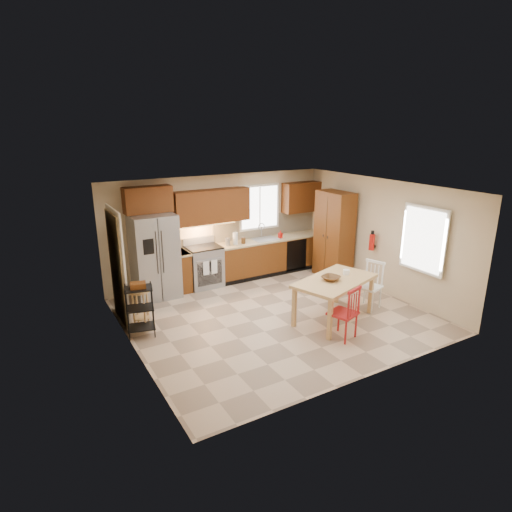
{
  "coord_description": "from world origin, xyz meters",
  "views": [
    {
      "loc": [
        -4.19,
        -6.48,
        3.62
      ],
      "look_at": [
        -0.2,
        0.4,
        1.15
      ],
      "focal_mm": 30.0,
      "sensor_mm": 36.0,
      "label": 1
    }
  ],
  "objects": [
    {
      "name": "wall_left",
      "position": [
        -2.75,
        0.0,
        1.25
      ],
      "size": [
        0.02,
        5.0,
        2.5
      ],
      "primitive_type": "cube",
      "color": "#CCB793",
      "rests_on": "ground"
    },
    {
      "name": "sink",
      "position": [
        1.1,
        2.2,
        0.86
      ],
      "size": [
        0.62,
        0.46,
        0.16
      ],
      "primitive_type": "cube",
      "color": "gray",
      "rests_on": "base_cabinet_run"
    },
    {
      "name": "dishwasher",
      "position": [
        1.85,
        1.91,
        0.45
      ],
      "size": [
        0.6,
        0.02,
        0.78
      ],
      "primitive_type": "cube",
      "color": "black",
      "rests_on": "floor"
    },
    {
      "name": "utility_cart",
      "position": [
        -2.5,
        0.51,
        0.47
      ],
      "size": [
        0.54,
        0.47,
        0.94
      ],
      "primitive_type": null,
      "rotation": [
        0.0,
        0.0,
        -0.23
      ],
      "color": "black",
      "rests_on": "floor"
    },
    {
      "name": "canister_wood",
      "position": [
        0.45,
        2.12,
        0.97
      ],
      "size": [
        0.1,
        0.1,
        0.14
      ],
      "primitive_type": "cylinder",
      "color": "#523316",
      "rests_on": "base_cabinet_run"
    },
    {
      "name": "upper_over_fridge",
      "position": [
        -1.7,
        2.33,
        2.1
      ],
      "size": [
        1.0,
        0.35,
        0.55
      ],
      "primitive_type": "cube",
      "color": "#53270D",
      "rests_on": "wall_back"
    },
    {
      "name": "wall_right",
      "position": [
        2.75,
        0.0,
        1.25
      ],
      "size": [
        0.02,
        5.0,
        2.5
      ],
      "primitive_type": "cube",
      "color": "#CCB793",
      "rests_on": "ground"
    },
    {
      "name": "refrigerator",
      "position": [
        -1.7,
        2.12,
        0.91
      ],
      "size": [
        0.92,
        0.75,
        1.82
      ],
      "primitive_type": "cube",
      "color": "gray",
      "rests_on": "floor"
    },
    {
      "name": "window_back",
      "position": [
        1.1,
        2.48,
        1.65
      ],
      "size": [
        1.12,
        0.04,
        1.12
      ],
      "primitive_type": "cube",
      "color": "white",
      "rests_on": "wall_back"
    },
    {
      "name": "backsplash",
      "position": [
        1.29,
        2.48,
        1.18
      ],
      "size": [
        2.92,
        0.03,
        0.55
      ],
      "primitive_type": "cube",
      "color": "beige",
      "rests_on": "wall_back"
    },
    {
      "name": "ceiling",
      "position": [
        0.0,
        0.0,
        2.5
      ],
      "size": [
        5.5,
        5.0,
        0.02
      ],
      "primitive_type": "cube",
      "color": "silver",
      "rests_on": "ground"
    },
    {
      "name": "chair_white",
      "position": [
        1.82,
        -0.66,
        0.49
      ],
      "size": [
        0.57,
        0.57,
        0.97
      ],
      "primitive_type": null,
      "rotation": [
        0.0,
        0.0,
        1.89
      ],
      "color": "white",
      "rests_on": "floor"
    },
    {
      "name": "table_jar",
      "position": [
        1.23,
        -0.6,
        0.85
      ],
      "size": [
        0.16,
        0.16,
        0.15
      ],
      "primitive_type": "cylinder",
      "rotation": [
        0.0,
        0.0,
        0.32
      ],
      "color": "white",
      "rests_on": "dining_table"
    },
    {
      "name": "table_bowl",
      "position": [
        0.77,
        -0.71,
        0.82
      ],
      "size": [
        0.42,
        0.42,
        0.08
      ],
      "primitive_type": "imported",
      "rotation": [
        0.0,
        0.0,
        0.32
      ],
      "color": "#523316",
      "rests_on": "dining_table"
    },
    {
      "name": "wall_front",
      "position": [
        0.0,
        -2.5,
        1.25
      ],
      "size": [
        5.5,
        0.02,
        2.5
      ],
      "primitive_type": "cube",
      "color": "#CCB793",
      "rests_on": "ground"
    },
    {
      "name": "range_stove",
      "position": [
        -0.55,
        2.19,
        0.46
      ],
      "size": [
        0.76,
        0.63,
        0.92
      ],
      "primitive_type": "cube",
      "color": "gray",
      "rests_on": "floor"
    },
    {
      "name": "base_cabinet_run",
      "position": [
        1.29,
        2.2,
        0.45
      ],
      "size": [
        2.92,
        0.6,
        0.9
      ],
      "primitive_type": "cube",
      "color": "#5E3511",
      "rests_on": "floor"
    },
    {
      "name": "canister_steel",
      "position": [
        0.05,
        2.15,
        0.99
      ],
      "size": [
        0.11,
        0.11,
        0.18
      ],
      "primitive_type": "cylinder",
      "color": "gray",
      "rests_on": "base_cabinet_run"
    },
    {
      "name": "wall_back",
      "position": [
        0.0,
        2.5,
        1.25
      ],
      "size": [
        5.5,
        0.02,
        2.5
      ],
      "primitive_type": "cube",
      "color": "#CCB793",
      "rests_on": "ground"
    },
    {
      "name": "bar_stool",
      "position": [
        -2.42,
        0.77,
        0.38
      ],
      "size": [
        0.49,
        0.49,
        0.76
      ],
      "primitive_type": null,
      "rotation": [
        0.0,
        0.0,
        0.43
      ],
      "color": "tan",
      "rests_on": "floor"
    },
    {
      "name": "soap_bottle",
      "position": [
        1.48,
        2.1,
        1.0
      ],
      "size": [
        0.09,
        0.09,
        0.19
      ],
      "primitive_type": "imported",
      "color": "#AF120C",
      "rests_on": "base_cabinet_run"
    },
    {
      "name": "fire_extinguisher",
      "position": [
        2.63,
        0.15,
        1.1
      ],
      "size": [
        0.12,
        0.12,
        0.36
      ],
      "primitive_type": "cylinder",
      "color": "#AF120C",
      "rests_on": "wall_right"
    },
    {
      "name": "dining_table",
      "position": [
        0.87,
        -0.71,
        0.4
      ],
      "size": [
        1.86,
        1.4,
        0.81
      ],
      "primitive_type": null,
      "rotation": [
        0.0,
        0.0,
        0.32
      ],
      "color": "tan",
      "rests_on": "floor"
    },
    {
      "name": "upper_right_block",
      "position": [
        2.25,
        2.33,
        1.83
      ],
      "size": [
        1.0,
        0.35,
        0.75
      ],
      "primitive_type": "cube",
      "color": "#53270D",
      "rests_on": "wall_back"
    },
    {
      "name": "paper_towel",
      "position": [
        0.25,
        2.15,
        1.04
      ],
      "size": [
        0.12,
        0.12,
        0.28
      ],
      "primitive_type": "cylinder",
      "color": "white",
      "rests_on": "base_cabinet_run"
    },
    {
      "name": "chair_red",
      "position": [
        0.52,
        -1.36,
        0.49
      ],
      "size": [
        0.57,
        0.57,
        0.97
      ],
      "primitive_type": null,
      "rotation": [
        0.0,
        0.0,
        0.32
      ],
      "color": "#A5191B",
      "rests_on": "floor"
    },
    {
      "name": "upper_left_block",
      "position": [
        -0.25,
        2.33,
        1.83
      ],
      "size": [
        1.8,
        0.35,
        0.75
      ],
      "primitive_type": "cube",
      "color": "#53270D",
      "rests_on": "wall_back"
    },
    {
      "name": "pantry",
      "position": [
        2.43,
        1.2,
        1.05
      ],
      "size": [
        0.5,
        0.95,
        2.1
      ],
      "primitive_type": "cube",
      "color": "#5E3511",
      "rests_on": "floor"
    },
    {
      "name": "window_right",
      "position": [
        2.68,
        -1.15,
        1.45
      ],
      "size": [
        0.04,
        1.02,
        1.32
      ],
      "primitive_type": "cube",
      "color": "white",
      "rests_on": "wall_right"
    },
    {
      "name": "doorway",
      "position": [
        -2.67,
        1.3,
        1.05
      ],
      "size": [
        0.04,
        0.95,
        2.1
      ],
      "primitive_type": "cube",
      "color": "#8C7A59",
      "rests_on": "wall_left"
    },
    {
      "name": "undercab_glow",
      "position": [
        -0.55,
        2.3,
        1.43
      ],
      "size": [
        1.6,
        0.3,
        0.01
      ],
      "primitive_type": "cube",
      "color": "#FFBF66",
      "rests_on": "wall_back"
    },
    {
      "name": "base_cabinet_narrow",
      "position": [
        -1.1,
        2.2,
        0.45
      ],
      "size": [
        0.3,
        0.6,
        0.9
      ],
      "primitive_type": "cube",
      "color": "#5E3511",
      "rests_on": "floor"
    },
    {
      "name": "floor",
      "position": [
        0.0,
        0.0,
        0.0
      ],
      "size": [
        5.5,
        5.5,
        0.0
      ],
      "primitive_type": "plane",
      "color": "tan",
      "rests_on": "ground"
    }
  ]
}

